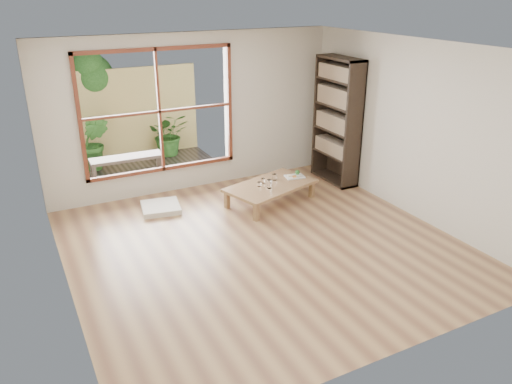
% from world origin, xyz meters
% --- Properties ---
extents(ground, '(5.00, 5.00, 0.00)m').
position_xyz_m(ground, '(0.00, 0.00, 0.00)').
color(ground, tan).
rests_on(ground, ground).
extents(low_table, '(1.60, 1.19, 0.31)m').
position_xyz_m(low_table, '(0.79, 1.22, 0.28)').
color(low_table, '#9B6E4B').
rests_on(low_table, ground).
extents(floor_cushion, '(0.67, 0.67, 0.08)m').
position_xyz_m(floor_cushion, '(-0.89, 1.75, 0.04)').
color(floor_cushion, silver).
rests_on(floor_cushion, ground).
extents(bookshelf, '(0.35, 0.98, 2.17)m').
position_xyz_m(bookshelf, '(2.31, 1.59, 1.09)').
color(bookshelf, '#2C2218').
rests_on(bookshelf, ground).
extents(glass_tall, '(0.07, 0.07, 0.14)m').
position_xyz_m(glass_tall, '(0.69, 1.09, 0.38)').
color(glass_tall, silver).
rests_on(glass_tall, low_table).
extents(glass_mid, '(0.07, 0.07, 0.10)m').
position_xyz_m(glass_mid, '(0.94, 1.36, 0.36)').
color(glass_mid, silver).
rests_on(glass_mid, low_table).
extents(glass_short, '(0.06, 0.06, 0.08)m').
position_xyz_m(glass_short, '(0.71, 1.33, 0.35)').
color(glass_short, silver).
rests_on(glass_short, low_table).
extents(glass_small, '(0.06, 0.06, 0.07)m').
position_xyz_m(glass_small, '(0.59, 1.22, 0.35)').
color(glass_small, silver).
rests_on(glass_small, low_table).
extents(food_tray, '(0.34, 0.27, 0.10)m').
position_xyz_m(food_tray, '(1.32, 1.33, 0.34)').
color(food_tray, white).
rests_on(food_tray, low_table).
extents(deck, '(2.80, 2.00, 0.05)m').
position_xyz_m(deck, '(-0.60, 3.56, 0.00)').
color(deck, '#3D332C').
rests_on(deck, ground).
extents(garden_bench, '(1.29, 0.41, 0.41)m').
position_xyz_m(garden_bench, '(-1.00, 3.33, 0.37)').
color(garden_bench, '#2C2218').
rests_on(garden_bench, deck).
extents(bamboo_fence, '(2.80, 0.06, 1.80)m').
position_xyz_m(bamboo_fence, '(-0.60, 4.56, 0.90)').
color(bamboo_fence, '#CEBC69').
rests_on(bamboo_fence, ground).
extents(shrub_right, '(0.91, 0.83, 0.88)m').
position_xyz_m(shrub_right, '(0.11, 4.28, 0.46)').
color(shrub_right, '#2E6224').
rests_on(shrub_right, deck).
extents(shrub_left, '(0.70, 0.63, 1.06)m').
position_xyz_m(shrub_left, '(-1.42, 4.06, 0.55)').
color(shrub_left, '#2E6224').
rests_on(shrub_left, deck).
extents(garden_tree, '(1.04, 0.85, 2.22)m').
position_xyz_m(garden_tree, '(-1.28, 4.86, 1.63)').
color(garden_tree, '#4C3D2D').
rests_on(garden_tree, ground).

